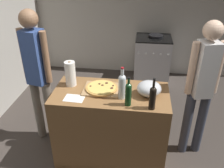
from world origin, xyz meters
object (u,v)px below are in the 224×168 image
(wine_bottle_green, at_px, (122,85))
(mixing_bowl, at_px, (149,89))
(pizza, at_px, (102,88))
(person_in_stripes, at_px, (37,71))
(stove, at_px, (152,59))
(person_in_red, at_px, (202,84))
(wine_bottle_amber, at_px, (153,97))
(wine_bottle_clear, at_px, (128,93))
(paper_towel_roll, at_px, (70,74))

(wine_bottle_green, bearing_deg, mixing_bowl, 18.22)
(wine_bottle_green, bearing_deg, pizza, 151.16)
(mixing_bowl, bearing_deg, person_in_stripes, 170.79)
(pizza, bearing_deg, stove, 73.24)
(mixing_bowl, relative_size, person_in_stripes, 0.15)
(person_in_red, bearing_deg, pizza, -171.00)
(wine_bottle_amber, bearing_deg, wine_bottle_green, 153.14)
(mixing_bowl, distance_m, wine_bottle_clear, 0.31)
(person_in_stripes, height_order, person_in_red, person_in_stripes)
(mixing_bowl, height_order, wine_bottle_green, wine_bottle_green)
(wine_bottle_amber, relative_size, wine_bottle_green, 0.95)
(wine_bottle_green, bearing_deg, wine_bottle_clear, -58.62)
(wine_bottle_green, relative_size, person_in_stripes, 0.20)
(wine_bottle_clear, bearing_deg, paper_towel_roll, 154.46)
(stove, distance_m, person_in_stripes, 2.46)
(pizza, bearing_deg, person_in_stripes, 167.57)
(paper_towel_roll, distance_m, person_in_red, 1.48)
(mixing_bowl, height_order, wine_bottle_amber, wine_bottle_amber)
(wine_bottle_clear, distance_m, wine_bottle_amber, 0.24)
(mixing_bowl, bearing_deg, stove, 87.05)
(paper_towel_roll, height_order, wine_bottle_clear, wine_bottle_clear)
(mixing_bowl, height_order, person_in_stripes, person_in_stripes)
(mixing_bowl, bearing_deg, person_in_red, 19.86)
(stove, bearing_deg, wine_bottle_clear, -97.71)
(wine_bottle_green, bearing_deg, paper_towel_roll, 161.60)
(pizza, xyz_separation_m, person_in_stripes, (-0.81, 0.18, 0.07))
(pizza, xyz_separation_m, person_in_red, (1.11, 0.18, 0.02))
(stove, distance_m, person_in_red, 2.04)
(paper_towel_roll, xyz_separation_m, wine_bottle_clear, (0.68, -0.32, -0.01))
(mixing_bowl, distance_m, wine_bottle_green, 0.31)
(paper_towel_roll, bearing_deg, stove, 63.72)
(mixing_bowl, distance_m, paper_towel_roll, 0.90)
(paper_towel_roll, xyz_separation_m, wine_bottle_green, (0.60, -0.20, 0.01))
(paper_towel_roll, height_order, person_in_stripes, person_in_stripes)
(pizza, relative_size, stove, 0.39)
(pizza, distance_m, person_in_stripes, 0.83)
(wine_bottle_amber, relative_size, stove, 0.36)
(wine_bottle_clear, xyz_separation_m, wine_bottle_amber, (0.24, -0.03, -0.00))
(person_in_red, bearing_deg, mixing_bowl, -160.14)
(pizza, xyz_separation_m, mixing_bowl, (0.52, -0.04, 0.05))
(pizza, xyz_separation_m, wine_bottle_clear, (0.31, -0.25, 0.11))
(paper_towel_roll, xyz_separation_m, stove, (1.00, 2.02, -0.62))
(paper_towel_roll, xyz_separation_m, person_in_red, (1.47, 0.10, -0.09))
(wine_bottle_clear, bearing_deg, stove, 82.29)
(pizza, bearing_deg, wine_bottle_green, -28.84)
(paper_towel_roll, bearing_deg, person_in_red, 4.06)
(person_in_red, bearing_deg, stove, 104.03)
(mixing_bowl, xyz_separation_m, person_in_stripes, (-1.33, 0.22, 0.02))
(wine_bottle_clear, height_order, person_in_stripes, person_in_stripes)
(wine_bottle_clear, bearing_deg, wine_bottle_amber, -8.18)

